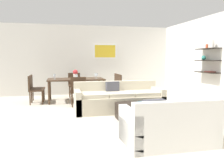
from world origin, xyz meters
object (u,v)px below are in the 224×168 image
sofa_beige (119,100)px  wine_glass_left_far (55,75)px  coffee_table (145,113)px  dining_chair_left_near (33,88)px  dining_chair_right_far (113,84)px  dining_chair_right_near (116,86)px  decorative_bowl (143,103)px  wine_glass_right_far (96,75)px  dining_table (76,81)px  wine_glass_foot (77,76)px  wine_glass_right_near (97,75)px  centerpiece_vase (75,74)px  dining_chair_left_far (35,86)px  loveseat_white (168,126)px  wine_glass_head (75,74)px  dining_chair_head (74,83)px  dining_chair_foot (78,90)px  candle_jar (159,104)px  wine_glass_left_near (55,76)px

sofa_beige → wine_glass_left_far: wine_glass_left_far is taller
coffee_table → dining_chair_left_near: dining_chair_left_near is taller
dining_chair_right_far → dining_chair_left_near: bearing=-170.4°
dining_chair_right_near → wine_glass_left_far: wine_glass_left_far is taller
coffee_table → sofa_beige: bearing=104.9°
decorative_bowl → wine_glass_right_far: bearing=101.4°
decorative_bowl → dining_table: size_ratio=0.18×
dining_table → wine_glass_foot: size_ratio=11.59×
sofa_beige → dining_chair_left_near: (-2.34, 1.49, 0.21)m
wine_glass_foot → dining_chair_left_near: bearing=170.8°
coffee_table → wine_glass_right_near: 2.91m
centerpiece_vase → dining_chair_left_far: bearing=172.2°
decorative_bowl → wine_glass_right_near: 2.86m
wine_glass_right_far → decorative_bowl: bearing=-78.6°
decorative_bowl → wine_glass_left_far: (-1.96, 3.01, 0.44)m
loveseat_white → wine_glass_right_far: bearing=97.0°
dining_chair_right_far → wine_glass_head: size_ratio=5.51×
dining_chair_head → dining_chair_left_near: bearing=-139.5°
coffee_table → dining_chair_left_far: dining_chair_left_far is taller
dining_chair_head → wine_glass_left_far: (-0.68, -0.78, 0.35)m
dining_chair_foot → dining_table: bearing=90.0°
candle_jar → centerpiece_vase: bearing=117.8°
loveseat_white → dining_chair_left_far: (-2.54, 4.47, 0.21)m
dining_chair_left_near → wine_glass_head: size_ratio=5.51×
dining_chair_foot → wine_glass_right_near: (0.68, 0.78, 0.37)m
wine_glass_head → decorative_bowl: bearing=-68.8°
decorative_bowl → centerpiece_vase: size_ratio=1.11×
wine_glass_right_near → dining_chair_head: bearing=123.4°
sofa_beige → loveseat_white: same height
wine_glass_foot → centerpiece_vase: 0.49m
decorative_bowl → wine_glass_right_near: (-0.61, 2.76, 0.46)m
dining_chair_foot → dining_chair_right_near: size_ratio=1.00×
decorative_bowl → dining_chair_right_far: (0.03, 3.11, 0.09)m
coffee_table → wine_glass_head: size_ratio=7.08×
decorative_bowl → wine_glass_right_far: 3.10m
centerpiece_vase → dining_chair_right_far: bearing=7.7°
dining_chair_left_near → wine_glass_left_far: wine_glass_left_far is taller
sofa_beige → wine_glass_left_far: size_ratio=15.25×
dining_chair_head → decorative_bowl: bearing=-71.2°
dining_chair_left_far → wine_glass_head: bearing=9.2°
dining_chair_foot → candle_jar: bearing=-52.8°
dining_chair_left_far → dining_chair_left_near: 0.45m
loveseat_white → wine_glass_right_near: (-0.54, 4.12, 0.58)m
dining_table → dining_chair_foot: size_ratio=2.08×
coffee_table → wine_glass_head: 3.63m
dining_chair_right_far → wine_glass_left_near: (-2.00, -0.35, 0.36)m
dining_chair_left_far → wine_glass_left_near: wine_glass_left_near is taller
wine_glass_head → wine_glass_left_near: (-0.68, -0.56, 0.01)m
dining_chair_head → candle_jar: bearing=-67.8°
decorative_bowl → dining_table: bearing=114.0°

